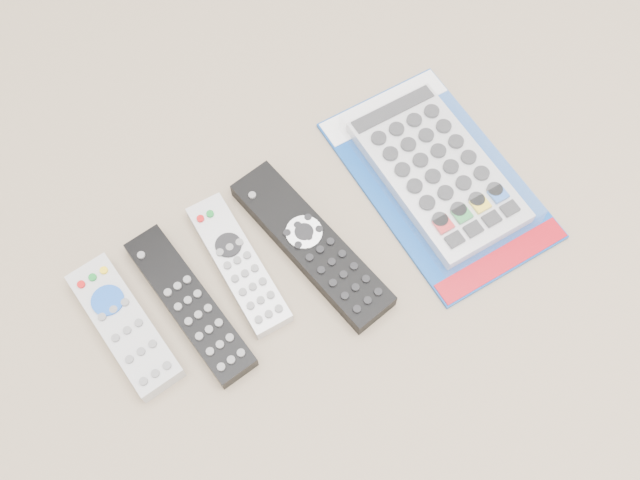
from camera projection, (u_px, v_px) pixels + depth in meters
remote_small_grey at (124, 326)px, 0.78m from camera, size 0.06×0.17×0.03m
remote_slim_black at (190, 304)px, 0.79m from camera, size 0.06×0.21×0.02m
remote_silver_dvd at (238, 264)px, 0.82m from camera, size 0.06×0.18×0.02m
remote_large_black at (312, 245)px, 0.82m from camera, size 0.08×0.24×0.03m
jumbo_remote_packaged at (438, 170)px, 0.86m from camera, size 0.19×0.30×0.04m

